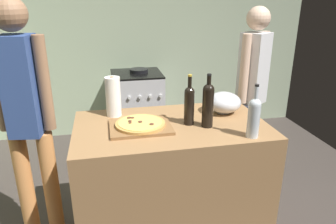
{
  "coord_description": "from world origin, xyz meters",
  "views": [
    {
      "loc": [
        -0.49,
        -1.35,
        1.72
      ],
      "look_at": [
        -0.07,
        0.67,
        0.96
      ],
      "focal_mm": 33.55,
      "sensor_mm": 36.0,
      "label": 1
    }
  ],
  "objects_px": {
    "stove": "(138,107)",
    "paper_towel_roll": "(113,97)",
    "wine_bottle_clear": "(208,103)",
    "wine_bottle_green": "(254,116)",
    "mixing_bowl": "(224,102)",
    "wine_bottle_dark": "(189,104)",
    "person_in_red": "(252,89)",
    "pizza": "(140,124)",
    "person_in_stripes": "(26,114)"
  },
  "relations": [
    {
      "from": "paper_towel_roll",
      "to": "stove",
      "type": "height_order",
      "value": "paper_towel_roll"
    },
    {
      "from": "wine_bottle_dark",
      "to": "person_in_red",
      "type": "distance_m",
      "value": 0.95
    },
    {
      "from": "wine_bottle_clear",
      "to": "wine_bottle_green",
      "type": "xyz_separation_m",
      "value": [
        0.22,
        -0.21,
        -0.02
      ]
    },
    {
      "from": "wine_bottle_dark",
      "to": "wine_bottle_green",
      "type": "relative_size",
      "value": 1.03
    },
    {
      "from": "wine_bottle_clear",
      "to": "wine_bottle_dark",
      "type": "bearing_deg",
      "value": 149.16
    },
    {
      "from": "wine_bottle_clear",
      "to": "stove",
      "type": "relative_size",
      "value": 0.39
    },
    {
      "from": "paper_towel_roll",
      "to": "person_in_stripes",
      "type": "bearing_deg",
      "value": -169.83
    },
    {
      "from": "stove",
      "to": "wine_bottle_dark",
      "type": "bearing_deg",
      "value": -84.44
    },
    {
      "from": "stove",
      "to": "wine_bottle_green",
      "type": "bearing_deg",
      "value": -76.05
    },
    {
      "from": "stove",
      "to": "paper_towel_roll",
      "type": "bearing_deg",
      "value": -102.43
    },
    {
      "from": "wine_bottle_dark",
      "to": "wine_bottle_clear",
      "type": "bearing_deg",
      "value": -30.84
    },
    {
      "from": "wine_bottle_green",
      "to": "pizza",
      "type": "bearing_deg",
      "value": 157.42
    },
    {
      "from": "mixing_bowl",
      "to": "person_in_stripes",
      "type": "height_order",
      "value": "person_in_stripes"
    },
    {
      "from": "pizza",
      "to": "person_in_stripes",
      "type": "height_order",
      "value": "person_in_stripes"
    },
    {
      "from": "paper_towel_roll",
      "to": "person_in_red",
      "type": "height_order",
      "value": "person_in_red"
    },
    {
      "from": "mixing_bowl",
      "to": "wine_bottle_green",
      "type": "height_order",
      "value": "wine_bottle_green"
    },
    {
      "from": "stove",
      "to": "person_in_stripes",
      "type": "distance_m",
      "value": 1.87
    },
    {
      "from": "mixing_bowl",
      "to": "paper_towel_roll",
      "type": "height_order",
      "value": "paper_towel_roll"
    },
    {
      "from": "person_in_red",
      "to": "mixing_bowl",
      "type": "bearing_deg",
      "value": -135.35
    },
    {
      "from": "stove",
      "to": "mixing_bowl",
      "type": "bearing_deg",
      "value": -72.85
    },
    {
      "from": "stove",
      "to": "person_in_red",
      "type": "bearing_deg",
      "value": -51.14
    },
    {
      "from": "person_in_stripes",
      "to": "stove",
      "type": "bearing_deg",
      "value": 60.22
    },
    {
      "from": "pizza",
      "to": "wine_bottle_green",
      "type": "height_order",
      "value": "wine_bottle_green"
    },
    {
      "from": "person_in_red",
      "to": "paper_towel_roll",
      "type": "bearing_deg",
      "value": -165.31
    },
    {
      "from": "pizza",
      "to": "person_in_red",
      "type": "bearing_deg",
      "value": 28.96
    },
    {
      "from": "paper_towel_roll",
      "to": "wine_bottle_dark",
      "type": "distance_m",
      "value": 0.56
    },
    {
      "from": "wine_bottle_dark",
      "to": "person_in_stripes",
      "type": "height_order",
      "value": "person_in_stripes"
    },
    {
      "from": "paper_towel_roll",
      "to": "person_in_stripes",
      "type": "height_order",
      "value": "person_in_stripes"
    },
    {
      "from": "wine_bottle_dark",
      "to": "person_in_red",
      "type": "relative_size",
      "value": 0.21
    },
    {
      "from": "wine_bottle_clear",
      "to": "wine_bottle_dark",
      "type": "height_order",
      "value": "wine_bottle_clear"
    },
    {
      "from": "mixing_bowl",
      "to": "paper_towel_roll",
      "type": "xyz_separation_m",
      "value": [
        -0.8,
        0.1,
        0.06
      ]
    },
    {
      "from": "wine_bottle_clear",
      "to": "person_in_stripes",
      "type": "height_order",
      "value": "person_in_stripes"
    },
    {
      "from": "wine_bottle_dark",
      "to": "wine_bottle_green",
      "type": "distance_m",
      "value": 0.43
    },
    {
      "from": "wine_bottle_dark",
      "to": "stove",
      "type": "distance_m",
      "value": 1.83
    },
    {
      "from": "paper_towel_roll",
      "to": "wine_bottle_clear",
      "type": "bearing_deg",
      "value": -29.19
    },
    {
      "from": "stove",
      "to": "person_in_stripes",
      "type": "relative_size",
      "value": 0.53
    },
    {
      "from": "pizza",
      "to": "stove",
      "type": "distance_m",
      "value": 1.8
    },
    {
      "from": "wine_bottle_green",
      "to": "stove",
      "type": "bearing_deg",
      "value": 103.95
    },
    {
      "from": "stove",
      "to": "person_in_red",
      "type": "height_order",
      "value": "person_in_red"
    },
    {
      "from": "paper_towel_roll",
      "to": "wine_bottle_green",
      "type": "bearing_deg",
      "value": -33.73
    },
    {
      "from": "wine_bottle_clear",
      "to": "pizza",
      "type": "bearing_deg",
      "value": 172.0
    },
    {
      "from": "mixing_bowl",
      "to": "pizza",
      "type": "bearing_deg",
      "value": -165.32
    },
    {
      "from": "person_in_red",
      "to": "wine_bottle_green",
      "type": "bearing_deg",
      "value": -115.52
    },
    {
      "from": "wine_bottle_green",
      "to": "person_in_red",
      "type": "xyz_separation_m",
      "value": [
        0.41,
        0.87,
        -0.1
      ]
    },
    {
      "from": "pizza",
      "to": "person_in_red",
      "type": "relative_size",
      "value": 0.2
    },
    {
      "from": "pizza",
      "to": "stove",
      "type": "xyz_separation_m",
      "value": [
        0.16,
        1.72,
        -0.5
      ]
    },
    {
      "from": "mixing_bowl",
      "to": "person_in_red",
      "type": "xyz_separation_m",
      "value": [
        0.43,
        0.43,
        -0.04
      ]
    },
    {
      "from": "wine_bottle_green",
      "to": "person_in_red",
      "type": "relative_size",
      "value": 0.2
    },
    {
      "from": "mixing_bowl",
      "to": "wine_bottle_clear",
      "type": "height_order",
      "value": "wine_bottle_clear"
    },
    {
      "from": "mixing_bowl",
      "to": "wine_bottle_dark",
      "type": "distance_m",
      "value": 0.36
    }
  ]
}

